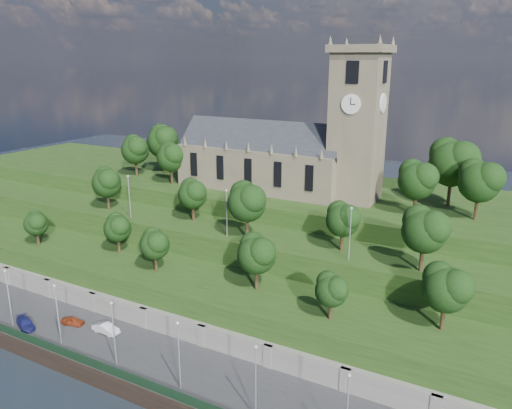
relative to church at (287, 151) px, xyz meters
The scene contains 17 objects.
ground 51.21m from the church, 90.98° to the right, with size 320.00×320.00×0.00m, color black.
promenade 45.42m from the church, 91.13° to the right, with size 160.00×12.00×2.00m, color #2D2D30.
quay_wall 50.78m from the church, 90.98° to the right, with size 160.00×0.50×2.20m, color black.
fence 49.57m from the church, 91.00° to the right, with size 160.00×0.10×1.20m, color #15311C.
retaining_wall 39.48m from the church, 91.33° to the right, with size 160.00×2.10×5.00m.
embankment_lower 33.57m from the church, 91.61° to the right, with size 160.00×12.00×8.00m, color #1F3913.
embankment_upper 23.71m from the church, 92.66° to the right, with size 160.00×10.00×12.00m, color #1F3913.
hilltop 15.57m from the church, 101.11° to the left, with size 160.00×32.00×15.00m, color #1F3913.
church is the anchor object (origin of this frame).
trees_lower 29.62m from the church, 78.62° to the right, with size 71.34×8.80×8.23m.
trees_upper 19.01m from the church, 79.35° to the right, with size 62.95×8.50×8.99m.
trees_hilltop 3.77m from the church, ahead, with size 73.46×16.64×11.51m.
lamp_posts_promenade 46.26m from the church, 93.67° to the right, with size 60.36×0.36×8.72m.
lamp_posts_upper 20.90m from the church, 92.26° to the right, with size 40.36×0.36×7.71m.
car_left 46.57m from the church, 111.35° to the right, with size 1.38×3.43×1.17m, color maroon.
car_middle 44.36m from the church, 103.80° to the right, with size 1.48×4.23×1.39m, color #BABAC0.
car_right 51.68m from the church, 115.65° to the right, with size 1.79×4.39×1.28m, color navy.
Camera 1 is at (39.63, -37.06, 39.04)m, focal length 35.00 mm.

